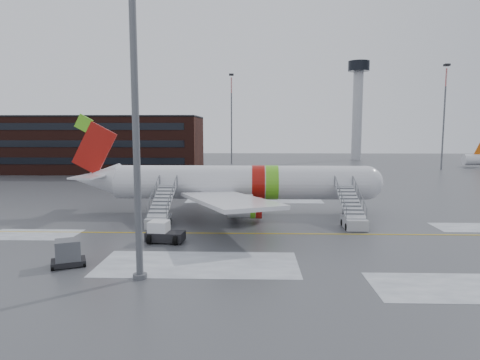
{
  "coord_description": "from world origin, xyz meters",
  "views": [
    {
      "loc": [
        -2.22,
        -39.08,
        9.45
      ],
      "look_at": [
        -3.57,
        6.67,
        4.0
      ],
      "focal_mm": 32.0,
      "sensor_mm": 36.0,
      "label": 1
    }
  ],
  "objects_px": {
    "airstair_fwd": "(352,216)",
    "uld_container": "(68,254)",
    "airstair_aft": "(160,215)",
    "airliner": "(232,183)",
    "light_mast_near": "(135,87)",
    "pushback_tug": "(163,233)"
  },
  "relations": [
    {
      "from": "airliner",
      "to": "uld_container",
      "type": "height_order",
      "value": "airliner"
    },
    {
      "from": "airliner",
      "to": "airstair_fwd",
      "type": "bearing_deg",
      "value": -28.46
    },
    {
      "from": "airstair_aft",
      "to": "pushback_tug",
      "type": "xyz_separation_m",
      "value": [
        1.62,
        -6.28,
        -0.28
      ]
    },
    {
      "from": "airstair_fwd",
      "to": "uld_container",
      "type": "relative_size",
      "value": 2.83
    },
    {
      "from": "uld_container",
      "to": "airliner",
      "type": "bearing_deg",
      "value": 61.47
    },
    {
      "from": "airstair_fwd",
      "to": "airliner",
      "type": "bearing_deg",
      "value": 151.54
    },
    {
      "from": "uld_container",
      "to": "light_mast_near",
      "type": "relative_size",
      "value": 0.12
    },
    {
      "from": "airliner",
      "to": "uld_container",
      "type": "bearing_deg",
      "value": -118.53
    },
    {
      "from": "airstair_aft",
      "to": "pushback_tug",
      "type": "bearing_deg",
      "value": -75.51
    },
    {
      "from": "airstair_fwd",
      "to": "uld_container",
      "type": "distance_m",
      "value": 25.91
    },
    {
      "from": "airstair_fwd",
      "to": "light_mast_near",
      "type": "xyz_separation_m",
      "value": [
        -16.91,
        -15.11,
        10.93
      ]
    },
    {
      "from": "airstair_aft",
      "to": "light_mast_near",
      "type": "bearing_deg",
      "value": -82.54
    },
    {
      "from": "uld_container",
      "to": "light_mast_near",
      "type": "height_order",
      "value": "light_mast_near"
    },
    {
      "from": "light_mast_near",
      "to": "airstair_fwd",
      "type": "bearing_deg",
      "value": 41.79
    },
    {
      "from": "airstair_fwd",
      "to": "airstair_aft",
      "type": "relative_size",
      "value": 1.0
    },
    {
      "from": "airliner",
      "to": "airstair_fwd",
      "type": "height_order",
      "value": "airliner"
    },
    {
      "from": "airliner",
      "to": "pushback_tug",
      "type": "distance_m",
      "value": 14.08
    },
    {
      "from": "airliner",
      "to": "light_mast_near",
      "type": "distance_m",
      "value": 23.78
    },
    {
      "from": "airliner",
      "to": "airstair_fwd",
      "type": "distance_m",
      "value": 13.92
    },
    {
      "from": "airliner",
      "to": "pushback_tug",
      "type": "bearing_deg",
      "value": -112.1
    },
    {
      "from": "airstair_fwd",
      "to": "uld_container",
      "type": "bearing_deg",
      "value": -150.49
    },
    {
      "from": "pushback_tug",
      "to": "uld_container",
      "type": "bearing_deg",
      "value": -129.2
    }
  ]
}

